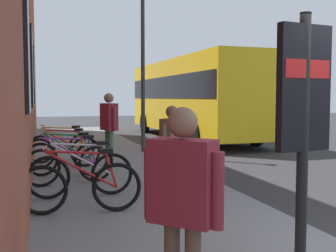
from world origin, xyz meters
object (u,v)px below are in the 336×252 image
at_px(bicycle_beside_lamp, 67,158).
at_px(pedestrian_by_facade, 172,141).
at_px(bicycle_leaning_wall, 62,147).
at_px(pedestrian_near_bus, 109,121).
at_px(bicycle_under_window, 70,164).
at_px(bicycle_end_of_row, 81,187).
at_px(city_bus, 192,94).
at_px(street_lamp, 143,43).
at_px(transit_info_sign, 304,106).
at_px(bicycle_nearest_sign, 63,151).
at_px(pedestrian_crossing_street, 182,196).
at_px(bicycle_far_end, 81,174).

bearing_deg(bicycle_beside_lamp, pedestrian_by_facade, -146.56).
relative_size(bicycle_leaning_wall, pedestrian_near_bus, 0.99).
bearing_deg(bicycle_under_window, bicycle_end_of_row, -179.92).
bearing_deg(bicycle_beside_lamp, bicycle_under_window, -179.39).
xyz_separation_m(city_bus, street_lamp, (-4.48, 3.30, 1.52)).
xyz_separation_m(bicycle_end_of_row, transit_info_sign, (-2.85, -1.66, 1.21)).
bearing_deg(city_bus, pedestrian_near_bus, 145.09).
relative_size(bicycle_under_window, bicycle_leaning_wall, 1.00).
bearing_deg(bicycle_under_window, bicycle_nearest_sign, 0.55).
height_order(bicycle_under_window, bicycle_leaning_wall, same).
distance_m(city_bus, pedestrian_crossing_street, 15.06).
height_order(bicycle_leaning_wall, transit_info_sign, transit_info_sign).
height_order(bicycle_under_window, city_bus, city_bus).
height_order(pedestrian_crossing_street, pedestrian_near_bus, pedestrian_near_bus).
bearing_deg(bicycle_leaning_wall, bicycle_under_window, 179.86).
xyz_separation_m(bicycle_leaning_wall, street_lamp, (1.37, -2.50, 2.93)).
relative_size(bicycle_under_window, pedestrian_near_bus, 0.99).
xyz_separation_m(bicycle_under_window, transit_info_sign, (-4.93, -1.67, 1.21)).
distance_m(bicycle_under_window, city_bus, 10.56).
relative_size(bicycle_far_end, bicycle_under_window, 1.01).
height_order(bicycle_beside_lamp, pedestrian_near_bus, pedestrian_near_bus).
height_order(bicycle_leaning_wall, pedestrian_crossing_street, pedestrian_crossing_street).
relative_size(pedestrian_crossing_street, pedestrian_near_bus, 0.91).
height_order(city_bus, pedestrian_near_bus, city_bus).
bearing_deg(bicycle_far_end, bicycle_beside_lamp, 3.43).
bearing_deg(transit_info_sign, pedestrian_near_bus, 4.90).
relative_size(bicycle_end_of_row, bicycle_beside_lamp, 1.02).
relative_size(bicycle_beside_lamp, transit_info_sign, 0.72).
xyz_separation_m(bicycle_far_end, bicycle_nearest_sign, (3.04, 0.13, 0.00)).
bearing_deg(pedestrian_crossing_street, bicycle_leaning_wall, 2.76).
height_order(bicycle_far_end, bicycle_beside_lamp, same).
distance_m(city_bus, street_lamp, 5.77).
relative_size(bicycle_leaning_wall, street_lamp, 0.31).
distance_m(bicycle_far_end, city_bus, 11.42).
height_order(bicycle_beside_lamp, transit_info_sign, transit_info_sign).
distance_m(city_bus, pedestrian_near_bus, 8.29).
bearing_deg(street_lamp, bicycle_nearest_sign, 132.08).
distance_m(pedestrian_by_facade, street_lamp, 6.30).
xyz_separation_m(bicycle_under_window, pedestrian_crossing_street, (-5.33, -0.40, 0.59)).
bearing_deg(transit_info_sign, bicycle_leaning_wall, 12.01).
distance_m(bicycle_leaning_wall, pedestrian_near_bus, 1.58).
relative_size(bicycle_end_of_row, bicycle_leaning_wall, 1.01).
height_order(transit_info_sign, pedestrian_by_facade, transit_info_sign).
bearing_deg(bicycle_far_end, bicycle_nearest_sign, 2.37).
xyz_separation_m(bicycle_nearest_sign, pedestrian_crossing_street, (-7.28, -0.42, 0.59)).
bearing_deg(pedestrian_crossing_street, transit_info_sign, -72.53).
relative_size(bicycle_beside_lamp, street_lamp, 0.30).
xyz_separation_m(pedestrian_near_bus, street_lamp, (2.30, -1.43, 2.24)).
bearing_deg(bicycle_leaning_wall, street_lamp, -61.34).
distance_m(transit_info_sign, pedestrian_by_facade, 3.47).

